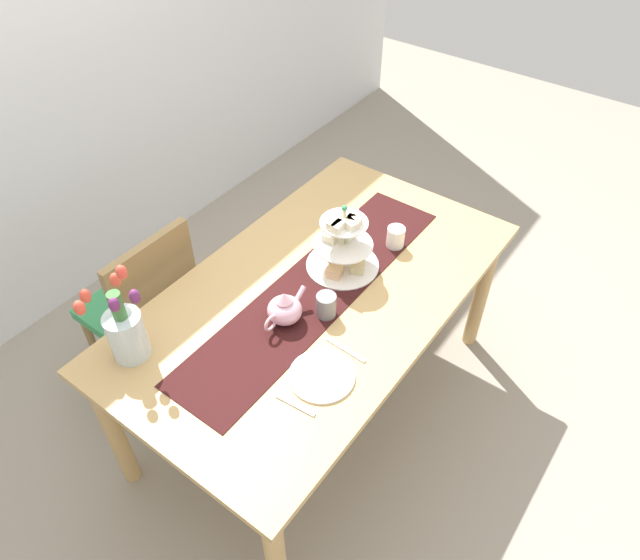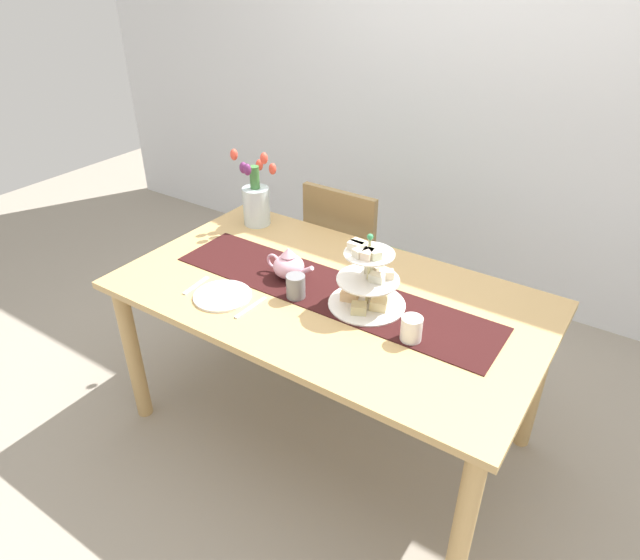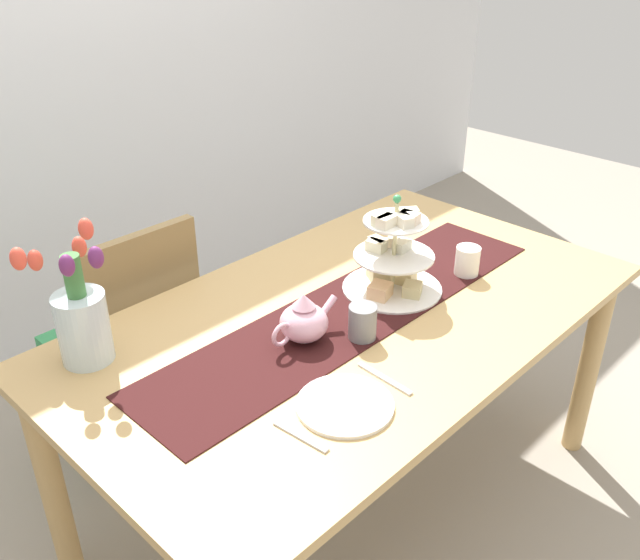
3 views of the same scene
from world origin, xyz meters
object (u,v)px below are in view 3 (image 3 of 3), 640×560
object	(u,v)px
tulip_vase	(81,317)
knife_left	(385,378)
dining_table	(352,340)
dinner_plate_left	(345,405)
fork_left	(301,436)
teapot	(304,321)
mug_grey	(363,322)
mug_white_text	(467,261)
chair_left	(130,334)
tiered_cake_stand	(393,260)

from	to	relation	value
tulip_vase	knife_left	world-z (taller)	tulip_vase
dining_table	knife_left	size ratio (longest dim) A/B	10.08
dinner_plate_left	fork_left	world-z (taller)	dinner_plate_left
teapot	fork_left	distance (m)	0.39
mug_grey	mug_white_text	world-z (taller)	mug_grey
knife_left	mug_grey	distance (m)	0.19
mug_white_text	fork_left	bearing A→B (deg)	-169.78
fork_left	knife_left	world-z (taller)	same
chair_left	knife_left	xyz separation A→B (m)	(0.14, -0.98, 0.25)
dining_table	chair_left	bearing A→B (deg)	114.52
teapot	tulip_vase	distance (m)	0.56
chair_left	tiered_cake_stand	bearing A→B (deg)	-54.77
chair_left	mug_white_text	size ratio (longest dim) A/B	9.58
tulip_vase	mug_white_text	distance (m)	1.15
tiered_cake_stand	mug_white_text	distance (m)	0.27
dining_table	mug_grey	distance (m)	0.20
tiered_cake_stand	teapot	bearing A→B (deg)	-179.55
knife_left	mug_grey	bearing A→B (deg)	58.19
tiered_cake_stand	tulip_vase	distance (m)	0.89
dining_table	mug_grey	world-z (taller)	mug_grey
teapot	mug_grey	world-z (taller)	teapot
knife_left	dinner_plate_left	bearing A→B (deg)	180.00
dining_table	dinner_plate_left	world-z (taller)	dinner_plate_left
fork_left	mug_grey	distance (m)	0.42
teapot	knife_left	distance (m)	0.27
tiered_cake_stand	fork_left	world-z (taller)	tiered_cake_stand
tiered_cake_stand	dinner_plate_left	size ratio (longest dim) A/B	1.32
mug_grey	teapot	bearing A→B (deg)	136.96
dining_table	fork_left	distance (m)	0.55
dining_table	fork_left	world-z (taller)	fork_left
chair_left	knife_left	distance (m)	1.02
teapot	tulip_vase	world-z (taller)	tulip_vase
tiered_cake_stand	tulip_vase	size ratio (longest dim) A/B	0.82
dining_table	fork_left	size ratio (longest dim) A/B	11.42
fork_left	teapot	bearing A→B (deg)	44.13
tulip_vase	teapot	bearing A→B (deg)	-37.11
tiered_cake_stand	dining_table	bearing A→B (deg)	-179.04
dining_table	chair_left	size ratio (longest dim) A/B	1.88
knife_left	tulip_vase	bearing A→B (deg)	127.38
tulip_vase	dinner_plate_left	size ratio (longest dim) A/B	1.62
dinner_plate_left	mug_grey	size ratio (longest dim) A/B	2.42
chair_left	teapot	bearing A→B (deg)	-80.01
tulip_vase	fork_left	xyz separation A→B (m)	(0.17, -0.60, -0.12)
dining_table	tiered_cake_stand	size ratio (longest dim) A/B	5.64
tulip_vase	chair_left	bearing A→B (deg)	49.54
teapot	tulip_vase	size ratio (longest dim) A/B	0.64
fork_left	tulip_vase	bearing A→B (deg)	105.81
dining_table	mug_white_text	world-z (taller)	mug_white_text
chair_left	mug_white_text	world-z (taller)	chair_left
chair_left	tiered_cake_stand	world-z (taller)	tiered_cake_stand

